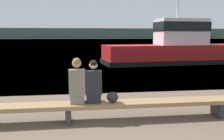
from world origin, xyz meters
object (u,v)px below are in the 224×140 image
Objects in this scene: shopping_bag at (113,97)px; bench_main at (68,107)px; tugboat_red at (176,49)px; person_left at (77,83)px; person_right at (93,84)px.

bench_main is at bearing 178.60° from shopping_bag.
shopping_bag is at bearing -1.40° from bench_main.
person_left is at bearing 143.11° from tugboat_red.
person_right is 13.69m from tugboat_red.
person_right is at bearing 0.36° from bench_main.
person_left is (0.21, 0.00, 0.56)m from bench_main.
shopping_bag is 13.51m from tugboat_red.
person_left reaches higher than bench_main.
tugboat_red is at bearing 61.89° from shopping_bag.
person_left is 1.05× the size of person_right.
person_left is at bearing -179.67° from person_right.
person_left is 3.87× the size of shopping_bag.
person_right is 0.54m from shopping_bag.
shopping_bag is (0.44, -0.03, -0.31)m from person_right.
person_right is 3.67× the size of shopping_bag.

